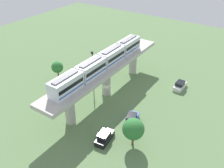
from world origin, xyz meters
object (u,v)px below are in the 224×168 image
(tree_far_corner, at_px, (103,57))
(tree_mid_lot, at_px, (133,129))
(train, at_px, (102,62))
(parked_car_blue, at_px, (132,119))
(parked_car_white, at_px, (180,85))
(tree_near_viaduct, at_px, (57,67))
(parked_car_black, at_px, (105,137))
(signal_post, at_px, (93,69))

(tree_far_corner, bearing_deg, tree_mid_lot, 136.09)
(tree_far_corner, bearing_deg, train, 125.20)
(parked_car_blue, xyz_separation_m, tree_far_corner, (17.01, -14.38, 2.61))
(parked_car_white, bearing_deg, train, 46.07)
(tree_near_viaduct, bearing_deg, parked_car_white, -152.47)
(tree_mid_lot, bearing_deg, train, -34.74)
(parked_car_blue, bearing_deg, parked_car_black, 63.89)
(train, bearing_deg, signal_post, -20.19)
(signal_post, bearing_deg, train, 159.81)
(tree_mid_lot, bearing_deg, tree_near_viaduct, -18.09)
(tree_near_viaduct, height_order, tree_far_corner, tree_near_viaduct)
(tree_mid_lot, xyz_separation_m, signal_post, (15.99, -9.98, 1.80))
(train, relative_size, parked_car_white, 6.49)
(parked_car_blue, height_order, parked_car_black, same)
(train, xyz_separation_m, parked_car_blue, (-9.55, 3.81, -7.67))
(parked_car_blue, height_order, tree_near_viaduct, tree_near_viaduct)
(tree_near_viaduct, bearing_deg, train, -177.79)
(parked_car_blue, relative_size, tree_near_viaduct, 0.87)
(parked_car_white, height_order, signal_post, signal_post)
(parked_car_black, distance_m, tree_near_viaduct, 23.25)
(parked_car_black, xyz_separation_m, tree_far_corner, (15.55, -21.16, 2.61))
(parked_car_black, distance_m, tree_far_corner, 26.39)
(parked_car_white, height_order, tree_far_corner, tree_far_corner)
(tree_mid_lot, bearing_deg, parked_car_white, -90.38)
(parked_car_blue, height_order, parked_car_white, same)
(parked_car_blue, distance_m, tree_far_corner, 22.43)
(tree_near_viaduct, xyz_separation_m, tree_mid_lot, (-25.23, 8.24, -0.28))
(train, height_order, tree_far_corner, train)
(parked_car_blue, distance_m, parked_car_black, 6.93)
(signal_post, bearing_deg, tree_near_viaduct, 10.66)
(train, distance_m, parked_car_blue, 12.83)
(parked_car_white, bearing_deg, parked_car_black, 79.82)
(tree_near_viaduct, distance_m, tree_far_corner, 12.22)
(parked_car_white, distance_m, parked_car_black, 23.78)
(train, height_order, signal_post, train)
(tree_near_viaduct, bearing_deg, parked_car_black, 154.03)
(parked_car_black, distance_m, tree_mid_lot, 5.57)
(parked_car_black, relative_size, tree_mid_lot, 0.83)
(tree_near_viaduct, height_order, signal_post, signal_post)
(parked_car_white, distance_m, tree_near_viaduct, 28.76)
(parked_car_black, bearing_deg, train, -59.43)
(parked_car_blue, xyz_separation_m, tree_near_viaduct, (22.18, -3.32, 3.00))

